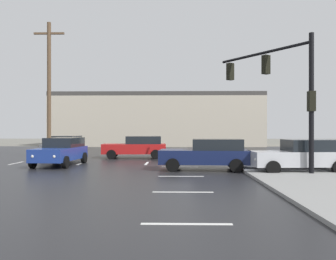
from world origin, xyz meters
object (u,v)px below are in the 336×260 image
at_px(sedan_silver, 302,155).
at_px(utility_pole_far, 49,87).
at_px(sedan_navy, 208,154).
at_px(traffic_signal_mast, 282,83).
at_px(sedan_blue, 61,151).
at_px(sedan_grey, 64,146).
at_px(sedan_red, 137,147).

distance_m(sedan_silver, utility_pole_far, 17.89).
distance_m(sedan_navy, utility_pole_far, 13.81).
xyz_separation_m(traffic_signal_mast, sedan_navy, (-3.51, 0.82, -3.47)).
xyz_separation_m(traffic_signal_mast, utility_pole_far, (-14.28, 8.34, 0.81)).
distance_m(traffic_signal_mast, sedan_blue, 12.65).
height_order(sedan_navy, sedan_grey, same).
xyz_separation_m(sedan_silver, sedan_navy, (-4.39, 0.99, 0.00)).
bearing_deg(traffic_signal_mast, utility_pole_far, 25.38).
relative_size(sedan_blue, utility_pole_far, 0.47).
bearing_deg(sedan_silver, sedan_grey, -37.50).
distance_m(traffic_signal_mast, sedan_grey, 16.59).
xyz_separation_m(sedan_red, utility_pole_far, (-6.33, -0.07, 4.27)).
bearing_deg(sedan_navy, utility_pole_far, -31.10).
height_order(sedan_red, sedan_grey, same).
distance_m(sedan_red, sedan_blue, 6.44).
bearing_deg(utility_pole_far, sedan_silver, -29.32).
relative_size(sedan_silver, sedan_navy, 1.00).
bearing_deg(sedan_red, sedan_navy, 116.43).
xyz_separation_m(traffic_signal_mast, sedan_silver, (0.87, -0.17, -3.47)).
bearing_deg(sedan_silver, sedan_red, -48.59).
height_order(traffic_signal_mast, sedan_silver, traffic_signal_mast).
bearing_deg(sedan_grey, sedan_silver, 58.42).
bearing_deg(utility_pole_far, sedan_blue, -63.73).
xyz_separation_m(sedan_blue, sedan_grey, (-1.67, 5.94, 0.00)).
distance_m(sedan_blue, sedan_grey, 6.17).
distance_m(traffic_signal_mast, utility_pole_far, 16.55).
xyz_separation_m(sedan_red, sedan_navy, (4.43, -7.58, 0.00)).
relative_size(sedan_navy, sedan_blue, 1.00).
bearing_deg(utility_pole_far, sedan_grey, 42.71).
bearing_deg(sedan_blue, sedan_red, 147.73).
relative_size(traffic_signal_mast, sedan_navy, 1.35).
bearing_deg(utility_pole_far, traffic_signal_mast, -30.28).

